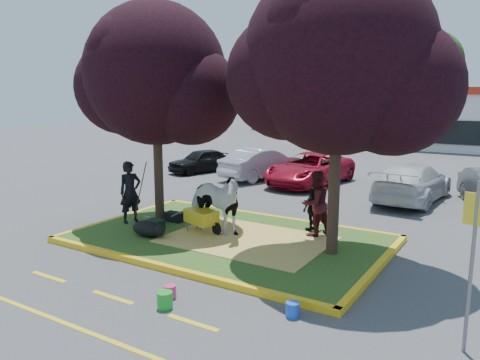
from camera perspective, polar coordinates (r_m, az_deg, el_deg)
The scene contains 31 objects.
ground at distance 12.92m, azimuth -1.45°, elevation -7.49°, with size 90.00×90.00×0.00m, color #424244.
median_island at distance 12.90m, azimuth -1.45°, elevation -7.17°, with size 8.00×5.00×0.15m, color #294916.
curb_near at distance 10.96m, azimuth -8.98°, elevation -10.58°, with size 8.30×0.16×0.15m, color yellow.
curb_far at distance 15.04m, azimuth 3.95°, elevation -4.61°, with size 8.30×0.16×0.15m, color yellow.
curb_left at distance 15.43m, azimuth -14.28°, elevation -4.52°, with size 0.16×5.30×0.15m, color yellow.
curb_right at distance 11.32m, azimuth 16.40°, elevation -10.20°, with size 0.16×5.30×0.15m, color yellow.
straw_bedding at distance 12.57m, azimuth 0.85°, elevation -7.26°, with size 4.20×3.00×0.01m, color #E5C65E.
tree_purple_left at distance 14.29m, azimuth -10.24°, elevation 11.83°, with size 5.06×4.20×6.51m.
tree_purple_right at distance 11.14m, azimuth 12.00°, elevation 13.21°, with size 5.30×4.40×6.82m.
fire_lane_stripe_a at distance 11.37m, azimuth -22.29°, elevation -10.86°, with size 1.10×0.12×0.01m, color yellow.
fire_lane_stripe_b at distance 9.91m, azimuth -15.25°, elevation -13.62°, with size 1.10×0.12×0.01m, color yellow.
fire_lane_stripe_c at distance 8.68m, azimuth -5.76°, elevation -16.93°, with size 1.10×0.12×0.01m, color yellow.
fire_lane_long at distance 9.23m, azimuth -20.89°, elevation -15.86°, with size 6.00×0.10×0.01m, color yellow.
retail_building at distance 38.59m, azimuth 24.85°, elevation 6.99°, with size 20.40×8.40×4.40m.
treeline at distance 48.34m, azimuth 25.92°, elevation 13.95°, with size 46.58×7.80×14.63m.
cow at distance 12.94m, azimuth -3.30°, elevation -2.78°, with size 0.94×2.06×1.74m, color silver.
calf at distance 13.06m, azimuth -11.19°, elevation -5.83°, with size 0.98×0.56×0.43m, color black.
handler at distance 14.37m, azimuth -13.23°, elevation -1.46°, with size 0.68×0.45×1.86m, color black.
visitor_a at distance 12.86m, azimuth 9.17°, elevation -2.85°, with size 0.88×0.68×1.80m, color #401216.
visitor_b at distance 13.38m, azimuth 8.84°, elevation -3.46°, with size 0.75×0.31×1.28m, color black.
wheelbarrow at distance 13.16m, azimuth -4.71°, elevation -4.49°, with size 1.70×0.83×0.64m.
gear_bag_dark at distance 14.41m, azimuth -7.99°, elevation -4.47°, with size 0.56×0.31×0.29m, color black.
gear_bag_green at distance 13.77m, azimuth -10.21°, elevation -5.30°, with size 0.48×0.30×0.26m, color black.
sign_post at distance 7.93m, azimuth 26.56°, elevation -7.41°, with size 0.37×0.15×2.74m.
bucket_green at distance 9.20m, azimuth -9.15°, elevation -14.26°, with size 0.30×0.30×0.32m, color green.
bucket_pink at distance 9.62m, azimuth -8.50°, elevation -13.31°, with size 0.24×0.24×0.26m, color #E93376.
bucket_blue at distance 8.85m, azimuth 6.40°, elevation -15.42°, with size 0.26×0.26×0.27m, color blue.
car_black at distance 24.02m, azimuth -4.74°, elevation 2.37°, with size 1.41×3.51×1.20m, color black.
car_silver at distance 22.15m, azimuth 2.73°, elevation 2.03°, with size 1.53×4.39×1.45m, color #A5A7AD.
car_red at distance 20.91m, azimuth 8.54°, elevation 1.36°, with size 2.33×5.05×1.40m, color maroon.
car_white at distance 18.66m, azimuth 20.25°, elevation -0.24°, with size 2.01×4.94×1.43m, color silver.
Camera 1 is at (6.74, -10.28, 4.00)m, focal length 35.00 mm.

